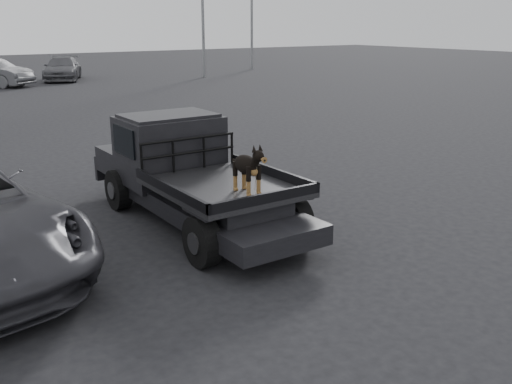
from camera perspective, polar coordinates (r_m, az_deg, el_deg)
ground at (r=8.84m, az=0.29°, el=-5.95°), size 120.00×120.00×0.00m
flatbed_ute at (r=9.98m, az=-6.04°, el=-0.56°), size 2.00×5.40×0.92m
ute_cab at (r=10.59m, az=-8.67°, el=5.37°), size 1.72×1.30×0.88m
headache_rack at (r=9.96m, az=-6.72°, el=3.77°), size 1.80×0.08×0.55m
dog at (r=8.53m, az=-0.93°, el=2.35°), size 0.32×0.60×0.74m
distant_car_b at (r=37.15m, az=-18.79°, el=11.61°), size 3.62×5.13×1.38m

